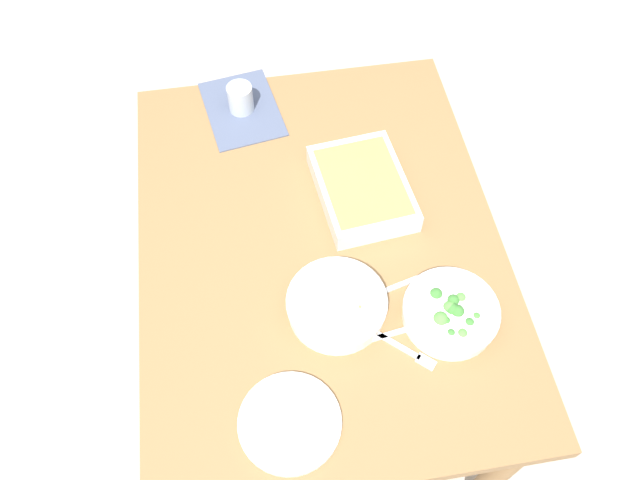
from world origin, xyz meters
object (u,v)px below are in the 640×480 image
object	(u,v)px
drink_cup	(241,100)
spoon_by_stew	(386,290)
broccoli_bowl	(450,312)
baking_dish	(362,187)
side_plate	(290,422)
spoon_by_broccoli	(406,330)
stew_bowl	(337,304)
fork_on_table	(405,350)

from	to	relation	value
drink_cup	spoon_by_stew	size ratio (longest dim) A/B	0.49
broccoli_bowl	baking_dish	bearing A→B (deg)	-161.32
baking_dish	side_plate	size ratio (longest dim) A/B	1.46
drink_cup	spoon_by_broccoli	bearing A→B (deg)	22.02
broccoli_bowl	drink_cup	distance (m)	0.85
broccoli_bowl	side_plate	world-z (taller)	broccoli_bowl
baking_dish	spoon_by_stew	xyz separation A→B (m)	(0.29, 0.00, -0.03)
baking_dish	side_plate	xyz separation A→B (m)	(0.56, -0.27, -0.03)
stew_bowl	fork_on_table	bearing A→B (deg)	47.88
baking_dish	drink_cup	xyz separation A→B (m)	(-0.36, -0.28, 0.00)
broccoli_bowl	side_plate	xyz separation A→B (m)	(0.18, -0.40, -0.02)
stew_bowl	spoon_by_broccoli	bearing A→B (deg)	63.05
side_plate	spoon_by_broccoli	distance (m)	0.34
spoon_by_stew	broccoli_bowl	bearing A→B (deg)	54.05
broccoli_bowl	drink_cup	xyz separation A→B (m)	(-0.74, -0.41, 0.01)
side_plate	fork_on_table	distance (m)	0.30
side_plate	spoon_by_broccoli	bearing A→B (deg)	120.13
broccoli_bowl	spoon_by_stew	world-z (taller)	broccoli_bowl
stew_bowl	spoon_by_stew	bearing A→B (deg)	104.19
drink_cup	spoon_by_broccoli	xyz separation A→B (m)	(0.75, 0.30, -0.03)
side_plate	fork_on_table	size ratio (longest dim) A/B	1.53
stew_bowl	drink_cup	xyz separation A→B (m)	(-0.68, -0.16, 0.01)
broccoli_bowl	fork_on_table	size ratio (longest dim) A/B	1.55
stew_bowl	fork_on_table	xyz separation A→B (m)	(0.12, 0.14, -0.03)
stew_bowl	drink_cup	distance (m)	0.70
broccoli_bowl	spoon_by_broccoli	xyz separation A→B (m)	(0.01, -0.11, -0.03)
fork_on_table	spoon_by_stew	bearing A→B (deg)	-176.10
baking_dish	fork_on_table	xyz separation A→B (m)	(0.44, 0.01, -0.03)
spoon_by_broccoli	broccoli_bowl	bearing A→B (deg)	97.61
baking_dish	spoon_by_broccoli	distance (m)	0.40
broccoli_bowl	side_plate	size ratio (longest dim) A/B	1.01
spoon_by_stew	fork_on_table	xyz separation A→B (m)	(0.15, 0.01, -0.00)
baking_dish	fork_on_table	bearing A→B (deg)	1.52
broccoli_bowl	spoon_by_stew	distance (m)	0.16
stew_bowl	side_plate	bearing A→B (deg)	-30.41
drink_cup	side_plate	world-z (taller)	drink_cup
side_plate	broccoli_bowl	bearing A→B (deg)	114.79
broccoli_bowl	fork_on_table	world-z (taller)	broccoli_bowl
stew_bowl	broccoli_bowl	size ratio (longest dim) A/B	1.05
broccoli_bowl	side_plate	bearing A→B (deg)	-65.21
spoon_by_broccoli	spoon_by_stew	bearing A→B (deg)	-168.08
fork_on_table	spoon_by_broccoli	bearing A→B (deg)	165.82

